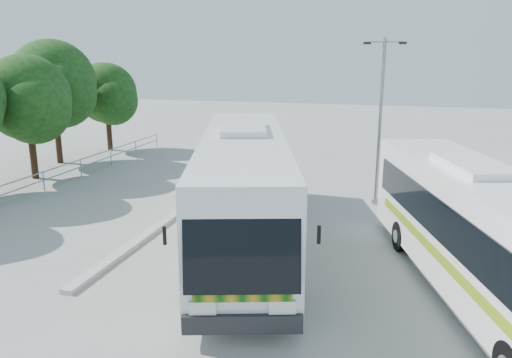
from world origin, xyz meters
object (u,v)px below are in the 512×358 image
(tree_far_e, at_px, (107,93))
(lamppost, at_px, (380,115))
(tree_far_d, at_px, (54,83))
(tree_far_c, at_px, (28,98))
(coach_adjacent, at_px, (484,233))
(coach_main, at_px, (244,185))

(tree_far_e, xyz_separation_m, lamppost, (18.15, -8.10, 0.04))
(tree_far_d, bearing_deg, tree_far_c, -72.17)
(tree_far_d, distance_m, coach_adjacent, 25.09)
(tree_far_d, relative_size, coach_main, 0.53)
(tree_far_d, height_order, tree_far_e, tree_far_d)
(coach_adjacent, bearing_deg, lamppost, 93.68)
(coach_main, height_order, coach_adjacent, coach_main)
(tree_far_e, distance_m, coach_adjacent, 26.87)
(coach_main, bearing_deg, tree_far_c, 139.71)
(tree_far_c, relative_size, coach_main, 0.47)
(tree_far_d, distance_m, coach_main, 17.61)
(tree_far_c, distance_m, coach_adjacent, 22.40)
(coach_adjacent, xyz_separation_m, lamppost, (-3.09, 8.23, 2.08))
(tree_far_c, xyz_separation_m, lamppost, (17.65, 0.10, -0.33))
(tree_far_d, height_order, lamppost, tree_far_d)
(tree_far_e, height_order, coach_adjacent, tree_far_e)
(coach_main, xyz_separation_m, coach_adjacent, (7.38, -2.30, -0.22))
(lamppost, bearing_deg, tree_far_e, 149.75)
(tree_far_c, xyz_separation_m, coach_main, (13.36, -5.83, -2.20))
(coach_main, bearing_deg, tree_far_e, 117.95)
(coach_main, xyz_separation_m, lamppost, (4.29, 5.93, 1.87))
(tree_far_e, xyz_separation_m, coach_main, (13.86, -14.03, -1.83))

